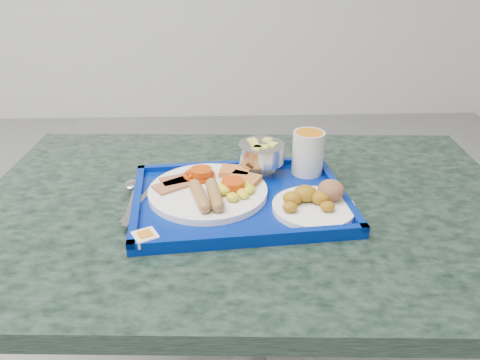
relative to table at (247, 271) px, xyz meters
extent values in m
cylinder|color=slate|center=(0.00, 0.00, -0.17)|extent=(0.10, 0.10, 0.63)
cube|color=black|center=(0.00, 0.00, 0.16)|extent=(1.16, 0.80, 0.04)
cube|color=navy|center=(-0.02, -0.01, 0.19)|extent=(0.45, 0.35, 0.01)
cube|color=navy|center=(-0.03, 0.14, 0.20)|extent=(0.43, 0.05, 0.01)
cube|color=navy|center=(0.00, -0.16, 0.20)|extent=(0.43, 0.05, 0.01)
cube|color=navy|center=(0.19, 0.01, 0.20)|extent=(0.04, 0.31, 0.01)
cube|color=navy|center=(-0.22, -0.03, 0.20)|extent=(0.04, 0.31, 0.01)
cylinder|color=white|center=(-0.08, 0.00, 0.20)|extent=(0.24, 0.24, 0.01)
cube|color=#B56748|center=(-0.14, 0.04, 0.21)|extent=(0.09, 0.07, 0.01)
cube|color=#B56748|center=(-0.15, 0.02, 0.21)|extent=(0.09, 0.08, 0.01)
cylinder|color=#CB3E08|center=(-0.10, 0.06, 0.21)|extent=(0.07, 0.07, 0.01)
sphere|color=#CB3E08|center=(-0.12, 0.04, 0.22)|extent=(0.01, 0.01, 0.01)
sphere|color=#CB3E08|center=(-0.11, 0.05, 0.22)|extent=(0.01, 0.01, 0.01)
sphere|color=#CB3E08|center=(-0.11, 0.07, 0.22)|extent=(0.01, 0.01, 0.01)
sphere|color=#CB3E08|center=(-0.12, 0.04, 0.22)|extent=(0.01, 0.01, 0.01)
sphere|color=#CB3E08|center=(-0.12, 0.07, 0.22)|extent=(0.01, 0.01, 0.01)
sphere|color=#CB3E08|center=(-0.09, 0.05, 0.22)|extent=(0.01, 0.01, 0.01)
sphere|color=#CB3E08|center=(-0.10, 0.05, 0.22)|extent=(0.01, 0.01, 0.01)
sphere|color=#CB3E08|center=(-0.10, 0.08, 0.22)|extent=(0.01, 0.01, 0.01)
sphere|color=#CB3E08|center=(-0.12, 0.04, 0.22)|extent=(0.01, 0.01, 0.01)
sphere|color=#CB3E08|center=(-0.11, 0.06, 0.22)|extent=(0.01, 0.01, 0.01)
sphere|color=#CB3E08|center=(-0.09, 0.04, 0.22)|extent=(0.01, 0.01, 0.01)
sphere|color=#CB3E08|center=(-0.10, 0.04, 0.22)|extent=(0.01, 0.01, 0.01)
sphere|color=#CB3E08|center=(-0.09, 0.08, 0.22)|extent=(0.01, 0.01, 0.01)
sphere|color=#CB3E08|center=(-0.12, 0.06, 0.22)|extent=(0.01, 0.01, 0.01)
sphere|color=#CB3E08|center=(-0.09, 0.05, 0.22)|extent=(0.01, 0.01, 0.01)
sphere|color=#CB3E08|center=(-0.11, 0.07, 0.22)|extent=(0.01, 0.01, 0.01)
cube|color=#CA7132|center=(-0.02, 0.07, 0.21)|extent=(0.07, 0.06, 0.01)
cube|color=#CA7132|center=(0.00, 0.03, 0.21)|extent=(0.08, 0.07, 0.01)
cylinder|color=brown|center=(-0.09, -0.05, 0.22)|extent=(0.05, 0.10, 0.02)
cylinder|color=brown|center=(-0.07, -0.04, 0.22)|extent=(0.04, 0.10, 0.02)
ellipsoid|color=yellow|center=(-0.01, 0.00, 0.22)|extent=(0.02, 0.02, 0.02)
ellipsoid|color=yellow|center=(-0.04, -0.01, 0.22)|extent=(0.03, 0.03, 0.02)
ellipsoid|color=yellow|center=(-0.05, -0.02, 0.22)|extent=(0.03, 0.03, 0.02)
ellipsoid|color=yellow|center=(-0.01, -0.03, 0.21)|extent=(0.02, 0.02, 0.01)
ellipsoid|color=yellow|center=(0.00, -0.01, 0.22)|extent=(0.02, 0.02, 0.02)
ellipsoid|color=yellow|center=(-0.01, -0.04, 0.21)|extent=(0.02, 0.02, 0.01)
ellipsoid|color=yellow|center=(-0.04, 0.00, 0.22)|extent=(0.03, 0.03, 0.02)
ellipsoid|color=yellow|center=(0.00, -0.02, 0.21)|extent=(0.02, 0.02, 0.01)
ellipsoid|color=yellow|center=(-0.01, 0.00, 0.22)|extent=(0.03, 0.03, 0.02)
ellipsoid|color=yellow|center=(-0.04, -0.01, 0.22)|extent=(0.02, 0.02, 0.02)
ellipsoid|color=yellow|center=(-0.03, -0.05, 0.22)|extent=(0.03, 0.03, 0.02)
cylinder|color=#B63004|center=(-0.10, 0.05, 0.22)|extent=(0.05, 0.05, 0.01)
cylinder|color=#B63004|center=(-0.03, 0.00, 0.22)|extent=(0.05, 0.05, 0.01)
cylinder|color=white|center=(0.13, -0.07, 0.20)|extent=(0.16, 0.16, 0.01)
ellipsoid|color=#996612|center=(0.15, -0.09, 0.22)|extent=(0.03, 0.02, 0.02)
ellipsoid|color=#996612|center=(0.14, -0.06, 0.22)|extent=(0.04, 0.03, 0.03)
ellipsoid|color=#996612|center=(0.11, -0.05, 0.22)|extent=(0.05, 0.04, 0.03)
ellipsoid|color=#996612|center=(0.08, -0.06, 0.22)|extent=(0.04, 0.03, 0.03)
ellipsoid|color=#996612|center=(0.08, -0.09, 0.22)|extent=(0.03, 0.02, 0.02)
ellipsoid|color=brown|center=(0.16, -0.05, 0.23)|extent=(0.05, 0.05, 0.04)
cylinder|color=#B2B1B4|center=(0.04, 0.10, 0.20)|extent=(0.06, 0.06, 0.01)
cylinder|color=#B2B1B4|center=(0.04, 0.10, 0.21)|extent=(0.02, 0.02, 0.02)
cylinder|color=#B2B1B4|center=(0.04, 0.10, 0.24)|extent=(0.10, 0.10, 0.04)
cube|color=#FDF460|center=(0.02, 0.11, 0.26)|extent=(0.02, 0.02, 0.01)
cube|color=#FDF460|center=(0.05, 0.13, 0.26)|extent=(0.03, 0.02, 0.01)
cube|color=#FDF460|center=(0.03, 0.08, 0.26)|extent=(0.02, 0.03, 0.01)
cube|color=#FDF460|center=(0.06, 0.10, 0.26)|extent=(0.03, 0.03, 0.01)
cube|color=#FDF460|center=(0.02, 0.13, 0.26)|extent=(0.02, 0.02, 0.01)
cube|color=#FDF460|center=(0.02, 0.09, 0.26)|extent=(0.02, 0.02, 0.01)
cube|color=#FDF460|center=(0.04, 0.09, 0.26)|extent=(0.02, 0.02, 0.01)
cylinder|color=silver|center=(0.14, 0.10, 0.24)|extent=(0.07, 0.07, 0.10)
cylinder|color=#D1690B|center=(0.14, 0.10, 0.29)|extent=(0.06, 0.06, 0.01)
cube|color=#B2B1B4|center=(-0.22, -0.04, 0.20)|extent=(0.05, 0.13, 0.00)
ellipsoid|color=#B2B1B4|center=(-0.24, 0.05, 0.20)|extent=(0.04, 0.05, 0.01)
cube|color=#B2B1B4|center=(-0.23, -0.03, 0.20)|extent=(0.01, 0.18, 0.00)
cube|color=white|center=(-0.19, -0.16, 0.20)|extent=(0.05, 0.05, 0.01)
cube|color=orange|center=(-0.19, -0.16, 0.21)|extent=(0.03, 0.03, 0.00)
camera|label=1|loc=(-0.05, -0.84, 0.66)|focal=35.00mm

